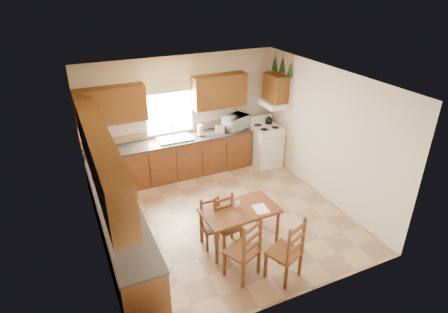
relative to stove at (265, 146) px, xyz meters
name	(u,v)px	position (x,y,z in m)	size (l,w,h in m)	color
floor	(223,217)	(-1.88, -1.64, -0.48)	(4.50, 4.50, 0.00)	tan
ceiling	(223,80)	(-1.88, -1.64, 2.22)	(4.50, 4.50, 0.00)	olive
wall_left	(92,181)	(-4.13, -1.64, 0.87)	(4.50, 4.50, 0.00)	beige
wall_right	(325,134)	(0.37, -1.64, 0.87)	(4.50, 4.50, 0.00)	beige
wall_back	(182,115)	(-1.88, 0.61, 0.87)	(4.50, 4.50, 0.00)	beige
wall_front	(296,224)	(-1.88, -3.89, 0.87)	(4.50, 4.50, 0.00)	beige
lower_cab_back	(173,160)	(-2.25, 0.31, -0.04)	(3.75, 0.60, 0.88)	brown
lower_cab_left	(121,229)	(-3.83, -1.79, -0.04)	(0.60, 3.60, 0.88)	brown
counter_back	(172,141)	(-2.25, 0.31, 0.42)	(3.75, 0.63, 0.04)	#362F2B
counter_left	(117,206)	(-3.83, -1.79, 0.42)	(0.63, 3.60, 0.04)	#362F2B
backsplash	(167,132)	(-2.25, 0.60, 0.53)	(3.75, 0.01, 0.18)	#887054
upper_cab_back_left	(111,105)	(-3.43, 0.45, 1.37)	(1.41, 0.33, 0.75)	brown
upper_cab_back_right	(219,91)	(-1.02, 0.45, 1.37)	(1.25, 0.33, 0.75)	brown
upper_cab_left	(100,154)	(-3.96, -1.79, 1.37)	(0.33, 3.60, 0.75)	brown
upper_cab_stove	(276,88)	(0.20, 0.01, 1.42)	(0.33, 0.62, 0.62)	brown
range_hood	(273,104)	(0.15, 0.01, 1.04)	(0.44, 0.62, 0.12)	silver
window_frame	(169,109)	(-2.18, 0.58, 1.07)	(1.13, 0.02, 1.18)	silver
window_pane	(169,109)	(-2.18, 0.58, 1.07)	(1.05, 0.01, 1.10)	white
window_valance	(168,87)	(-2.18, 0.55, 1.57)	(1.19, 0.01, 0.24)	#647D48
sink_basin	(175,139)	(-2.18, 0.31, 0.46)	(0.75, 0.45, 0.04)	silver
pine_decal_a	(290,69)	(0.33, -0.31, 1.90)	(0.22, 0.22, 0.36)	#144022
pine_decal_b	(282,64)	(0.33, 0.01, 1.94)	(0.22, 0.22, 0.36)	#144022
pine_decal_c	(274,63)	(0.33, 0.33, 1.90)	(0.22, 0.22, 0.36)	#144022
stove	(265,146)	(0.00, 0.00, 0.00)	(0.65, 0.67, 0.97)	silver
coffeemaker	(101,145)	(-3.74, 0.30, 0.62)	(0.22, 0.26, 0.37)	silver
paper_towel	(200,131)	(-1.59, 0.27, 0.56)	(0.11, 0.11, 0.26)	white
toaster	(220,129)	(-1.09, 0.27, 0.52)	(0.20, 0.13, 0.16)	silver
microwave	(236,122)	(-0.66, 0.31, 0.60)	(0.55, 0.40, 0.33)	silver
dining_table	(239,226)	(-1.94, -2.42, -0.14)	(1.29, 0.74, 0.69)	brown
chair_near_left	(284,249)	(-1.70, -3.44, 0.06)	(0.45, 0.43, 1.08)	brown
chair_near_right	(242,247)	(-2.26, -3.14, 0.05)	(0.45, 0.43, 1.08)	brown
chair_far_left	(213,224)	(-2.38, -2.29, -0.05)	(0.36, 0.35, 0.87)	brown
chair_far_right	(228,224)	(-2.16, -2.43, -0.02)	(0.39, 0.37, 0.93)	brown
table_paper	(261,209)	(-1.61, -2.56, 0.21)	(0.23, 0.30, 0.00)	white
table_card	(237,204)	(-1.95, -2.34, 0.26)	(0.09, 0.02, 0.12)	white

